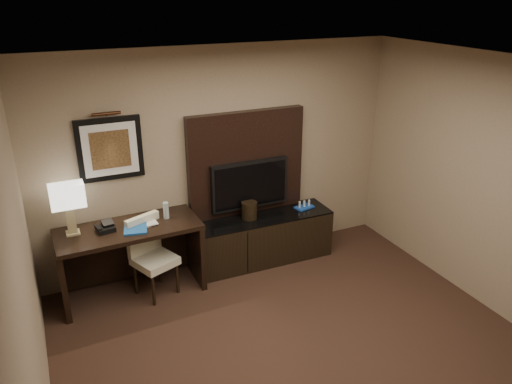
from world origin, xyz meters
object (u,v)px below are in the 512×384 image
desk_chair (155,260)px  water_bottle (166,210)px  credenza (261,239)px  desk_phone (105,227)px  desk (132,260)px  minibar_tray (304,205)px  tv (250,184)px  table_lamp (69,209)px  ice_bucket (249,210)px

desk_chair → water_bottle: water_bottle is taller
credenza → desk_phone: size_ratio=9.95×
desk_phone → water_bottle: 0.69m
desk → minibar_tray: bearing=-0.3°
desk → desk_phone: 0.52m
desk → tv: (1.55, 0.19, 0.60)m
desk → table_lamp: table_lamp is taller
tv → ice_bucket: bearing=-115.8°
credenza → minibar_tray: 0.71m
tv → minibar_tray: tv is taller
minibar_tray → desk: bearing=-178.5°
desk → desk_phone: (-0.24, 0.01, 0.46)m
tv → minibar_tray: size_ratio=4.15×
ice_bucket → desk: bearing=-177.2°
desk_chair → desk_phone: (-0.47, 0.14, 0.44)m
desk → desk_chair: 0.27m
desk_phone → minibar_tray: bearing=-8.6°
tv → water_bottle: 1.11m
credenza → desk_phone: bearing=-178.0°
water_bottle → desk_phone: bearing=-176.2°
credenza → table_lamp: table_lamp is taller
table_lamp → water_bottle: 1.03m
ice_bucket → water_bottle: bearing=-179.0°
desk → water_bottle: 0.68m
desk_chair → minibar_tray: bearing=-17.1°
desk_phone → minibar_tray: size_ratio=0.75×
desk_chair → water_bottle: (0.21, 0.19, 0.50)m
desk_chair → desk_phone: desk_phone is taller
desk → credenza: bearing=-0.1°
desk → credenza: 1.65m
credenza → table_lamp: (-2.22, 0.04, 0.82)m
tv → ice_bucket: size_ratio=4.64×
desk_chair → ice_bucket: desk_chair is taller
tv → water_bottle: bearing=-173.0°
desk_chair → table_lamp: (-0.80, 0.23, 0.69)m
desk_phone → water_bottle: water_bottle is taller
credenza → desk: bearing=-177.5°
tv → desk_phone: (-1.78, -0.18, -0.14)m
desk → table_lamp: bearing=168.8°
credenza → ice_bucket: ice_bucket is taller
desk → ice_bucket: (1.49, 0.07, 0.31)m
table_lamp → ice_bucket: size_ratio=2.70×
desk_chair → ice_bucket: size_ratio=4.05×
credenza → water_bottle: (-1.20, 0.00, 0.62)m
desk → minibar_tray: 2.28m
water_bottle → credenza: bearing=-0.2°
water_bottle → minibar_tray: 1.84m
table_lamp → minibar_tray: (2.83, -0.04, -0.46)m
desk_chair → ice_bucket: bearing=-13.1°
desk → credenza: size_ratio=0.87×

